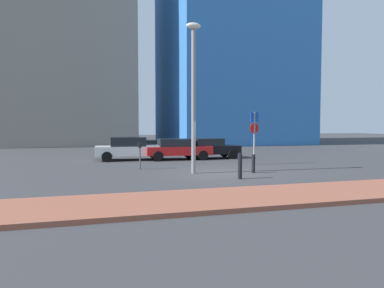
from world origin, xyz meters
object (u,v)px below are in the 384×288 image
Objects in this scene: parking_sign_post at (254,131)px; parked_car_white at (130,148)px; parked_car_black at (210,148)px; traffic_bollard_mid at (253,164)px; parking_meter at (140,152)px; street_lamp at (193,86)px; traffic_bollard_near at (240,166)px; parked_car_red at (178,148)px.

parked_car_white is at bearing 145.02° from parking_sign_post.
parked_car_black reaches higher than traffic_bollard_mid.
parking_sign_post is at bearing -73.24° from parked_car_black.
parking_meter is 0.20× the size of street_lamp.
parked_car_black is 3.59× the size of traffic_bollard_near.
parked_car_white is 9.27m from traffic_bollard_mid.
parking_meter is at bearing 134.27° from street_lamp.
parked_car_black is 2.80× the size of parking_meter.
traffic_bollard_near is at bearing -50.90° from parking_meter.
parking_meter is at bearing -125.18° from parked_car_red.
street_lamp is (2.15, -7.19, 3.37)m from parked_car_white.
traffic_bollard_near reaches higher than traffic_bollard_mid.
street_lamp reaches higher than parked_car_red.
parked_car_red is at bearing 93.49° from traffic_bollard_near.
parked_car_white is 10.05m from traffic_bollard_near.
street_lamp is at bearing -114.82° from parked_car_black.
parking_sign_post is at bearing -34.98° from parked_car_white.
parking_sign_post is at bearing -49.12° from parked_car_red.
parked_car_black is 7.03m from parking_meter.
parked_car_black is at bearing 106.76° from parking_sign_post.
parked_car_white reaches higher than parked_car_red.
parked_car_white is 8.10m from parking_sign_post.
parking_sign_post is at bearing 2.71° from parking_meter.
parked_car_red is 5.53m from parking_sign_post.
traffic_bollard_mid is at bearing -116.52° from parking_sign_post.
parking_sign_post is 3.90m from traffic_bollard_mid.
traffic_bollard_near is (3.64, -4.48, -0.36)m from parking_meter.
traffic_bollard_mid is (-0.34, -7.45, -0.28)m from parked_car_black.
parked_car_white is at bearing 175.91° from parked_car_black.
parking_meter is 5.83m from traffic_bollard_mid.
parked_car_red is (3.03, -0.51, -0.04)m from parked_car_white.
parked_car_black is 7.46m from traffic_bollard_mid.
parked_car_white reaches higher than traffic_bollard_mid.
parked_car_white is 5.24× the size of traffic_bollard_mid.
traffic_bollard_near is at bearing -69.18° from parked_car_white.
parked_car_red is 1.44× the size of parking_sign_post.
parked_car_black reaches higher than traffic_bollard_near.
parked_car_red is 4.92× the size of traffic_bollard_mid.
parked_car_black is at bearing 3.29° from parked_car_red.
parked_car_white is at bearing 110.82° from traffic_bollard_near.
street_lamp is 6.42× the size of traffic_bollard_near.
traffic_bollard_mid is at bearing -12.86° from street_lamp.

